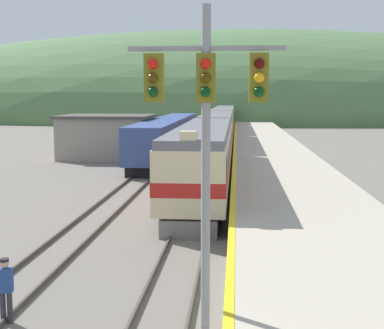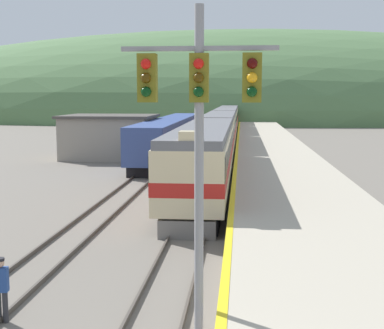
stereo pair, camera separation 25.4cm
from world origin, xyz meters
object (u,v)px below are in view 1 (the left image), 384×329
Objects in this scene: carriage_third at (223,122)px; signal_mast_main at (206,120)px; carriage_second at (217,132)px; track_worker at (5,287)px; carriage_fourth at (226,116)px; express_train_lead_car at (204,156)px; siding_train at (169,136)px.

signal_mast_main reaches higher than carriage_third.
carriage_second is 40.88m from track_worker.
signal_mast_main reaches higher than carriage_fourth.
express_train_lead_car is at bearing -90.00° from carriage_third.
express_train_lead_car is 20.19m from signal_mast_main.
carriage_second and carriage_third have the same top height.
signal_mast_main is at bearing -88.87° from carriage_third.
signal_mast_main is (1.23, -41.82, 3.06)m from carriage_second.
carriage_third is 2.61× the size of signal_mast_main.
signal_mast_main reaches higher than carriage_second.
express_train_lead_car reaches higher than carriage_third.
carriage_third is at bearing 91.13° from signal_mast_main.
track_worker is (-3.86, -61.34, -1.20)m from carriage_third.
express_train_lead_car reaches higher than siding_train.
signal_mast_main is (1.23, -19.92, 3.04)m from express_train_lead_car.
track_worker is (-3.86, -18.78, -1.21)m from express_train_lead_car.
track_worker is at bearing -92.69° from carriage_fourth.
express_train_lead_car is at bearing -76.82° from siding_train.
express_train_lead_car is 1.10× the size of carriage_fourth.
signal_mast_main is at bearing -86.47° from express_train_lead_car.
carriage_third is at bearing 78.54° from siding_train.
carriage_second is at bearing -90.00° from carriage_fourth.
track_worker is (-3.86, -82.00, -1.20)m from carriage_fourth.
carriage_fourth is at bearing 87.31° from track_worker.
signal_mast_main is 6.73m from track_worker.
express_train_lead_car is 20.28m from siding_train.
carriage_third is 0.65× the size of siding_train.
carriage_third is (0.00, 42.56, -0.01)m from express_train_lead_car.
siding_train is at bearing -96.07° from carriage_fourth.
signal_mast_main is at bearing -89.15° from carriage_fourth.
siding_train is at bearing 91.14° from track_worker.
carriage_fourth is at bearing 90.00° from carriage_third.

